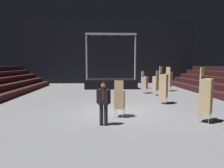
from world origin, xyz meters
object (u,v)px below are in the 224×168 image
chair_stack_front_right (145,82)px  chair_stack_rear_left (169,79)px  chair_stack_mid_centre (156,83)px  man_with_tie (103,101)px  chair_stack_front_left (163,85)px  chair_stack_mid_right (120,99)px  stage_riser (111,82)px  chair_stack_mid_left (206,95)px

chair_stack_front_right → chair_stack_rear_left: chair_stack_rear_left is taller
chair_stack_front_right → chair_stack_mid_centre: size_ratio=0.96×
man_with_tie → chair_stack_mid_centre: chair_stack_mid_centre is taller
man_with_tie → chair_stack_rear_left: 11.15m
chair_stack_front_left → chair_stack_mid_right: chair_stack_front_left is taller
stage_riser → chair_stack_front_right: stage_riser is taller
chair_stack_mid_left → chair_stack_mid_centre: chair_stack_mid_left is taller
man_with_tie → chair_stack_mid_centre: size_ratio=0.88×
man_with_tie → chair_stack_front_right: 8.90m
chair_stack_front_left → chair_stack_mid_right: (-2.94, -2.76, -0.29)m
chair_stack_front_right → chair_stack_mid_left: 8.03m
chair_stack_front_right → chair_stack_mid_centre: chair_stack_mid_centre is taller
chair_stack_mid_left → chair_stack_rear_left: 9.36m
chair_stack_mid_right → chair_stack_front_right: bearing=84.6°
chair_stack_mid_left → chair_stack_mid_centre: 6.92m
chair_stack_mid_left → chair_stack_front_left: bearing=-127.8°
stage_riser → chair_stack_mid_right: bearing=-90.1°
chair_stack_front_right → chair_stack_mid_left: size_ratio=0.82×
chair_stack_front_left → chair_stack_mid_left: 3.78m
man_with_tie → chair_stack_front_right: (3.47, 8.20, -0.04)m
chair_stack_mid_centre → chair_stack_mid_right: bearing=-146.8°
man_with_tie → chair_stack_mid_centre: 8.25m
stage_riser → chair_stack_mid_centre: (3.41, -4.89, 0.40)m
chair_stack_front_right → chair_stack_mid_centre: 1.28m
chair_stack_rear_left → chair_stack_mid_left: bearing=-50.7°
man_with_tie → chair_stack_mid_right: man_with_tie is taller
chair_stack_mid_right → chair_stack_mid_left: bearing=0.3°
stage_riser → chair_stack_front_right: 4.70m
man_with_tie → chair_stack_mid_right: 1.40m
stage_riser → chair_stack_mid_left: stage_riser is taller
chair_stack_mid_right → chair_stack_rear_left: chair_stack_rear_left is taller
stage_riser → chair_stack_mid_left: (3.49, -11.80, 0.57)m
stage_riser → chair_stack_front_left: 8.60m
man_with_tie → chair_stack_front_left: chair_stack_front_left is taller
stage_riser → chair_stack_rear_left: stage_riser is taller
chair_stack_front_right → chair_stack_front_left: bearing=44.4°
chair_stack_rear_left → chair_stack_mid_right: bearing=-72.5°
chair_stack_front_left → chair_stack_front_right: (-0.21, 4.26, -0.21)m
stage_riser → chair_stack_front_left: stage_riser is taller
stage_riser → chair_stack_front_right: size_ratio=2.90×
man_with_tie → chair_stack_rear_left: chair_stack_rear_left is taller
man_with_tie → chair_stack_front_left: (3.68, 3.94, 0.17)m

